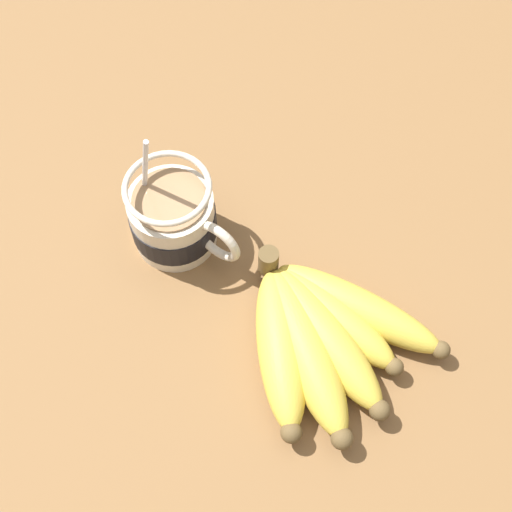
{
  "coord_description": "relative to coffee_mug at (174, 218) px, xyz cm",
  "views": [
    {
      "loc": [
        22.1,
        -27.06,
        66.46
      ],
      "look_at": [
        3.81,
        -0.73,
        6.76
      ],
      "focal_mm": 50.0,
      "sensor_mm": 36.0,
      "label": 1
    }
  ],
  "objects": [
    {
      "name": "coffee_mug",
      "position": [
        0.0,
        0.0,
        0.0
      ],
      "size": [
        12.0,
        8.59,
        14.89
      ],
      "color": "beige",
      "rests_on": "table"
    },
    {
      "name": "table",
      "position": [
        5.34,
        1.74,
        -5.13
      ],
      "size": [
        137.7,
        137.7,
        2.68
      ],
      "color": "brown",
      "rests_on": "ground"
    },
    {
      "name": "banana_bunch",
      "position": [
        18.11,
        -1.58,
        -1.69
      ],
      "size": [
        19.87,
        17.61,
        4.46
      ],
      "color": "brown",
      "rests_on": "table"
    }
  ]
}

